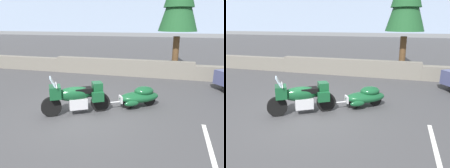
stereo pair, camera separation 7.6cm
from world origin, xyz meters
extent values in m
plane|color=#424244|center=(0.00, 0.00, 0.00)|extent=(80.00, 80.00, 0.00)
cube|color=slate|center=(-8.00, 6.08, 0.41)|extent=(8.00, 0.47, 0.83)
cube|color=slate|center=(0.00, 6.04, 0.47)|extent=(8.00, 0.47, 0.94)
cube|color=#8C9EB7|center=(0.00, 96.06, 8.00)|extent=(240.00, 80.00, 16.00)
cylinder|color=black|center=(-0.93, -0.32, 0.33)|extent=(0.64, 0.46, 0.66)
cylinder|color=black|center=(0.48, 0.53, 0.33)|extent=(0.64, 0.46, 0.66)
cube|color=silver|center=(-0.18, 0.13, 0.38)|extent=(0.74, 0.69, 0.36)
ellipsoid|color=#144C28|center=(-0.26, 0.08, 0.71)|extent=(1.25, 1.00, 0.48)
cube|color=#144C28|center=(-0.80, -0.24, 0.83)|extent=(0.58, 0.63, 0.40)
cube|color=#9EB7C6|center=(-0.84, -0.27, 1.16)|extent=(0.39, 0.47, 0.34)
cube|color=black|center=(-0.01, 0.24, 0.81)|extent=(0.67, 0.60, 0.16)
cube|color=#144C28|center=(0.40, 0.48, 0.91)|extent=(0.48, 0.51, 0.28)
cube|color=#144C28|center=(0.51, 0.20, 0.63)|extent=(0.43, 0.34, 0.32)
cube|color=#144C28|center=(0.20, 0.71, 0.63)|extent=(0.43, 0.34, 0.32)
cylinder|color=silver|center=(-0.76, -0.22, 1.06)|extent=(0.40, 0.62, 0.04)
cylinder|color=silver|center=(-0.88, -0.29, 0.58)|extent=(0.25, 0.19, 0.54)
cylinder|color=black|center=(1.38, 1.07, 0.22)|extent=(0.43, 0.31, 0.44)
cylinder|color=black|center=(2.08, 1.50, 0.22)|extent=(0.43, 0.31, 0.44)
ellipsoid|color=#144C28|center=(1.73, 1.28, 0.38)|extent=(1.64, 1.36, 0.40)
ellipsoid|color=#144C28|center=(1.88, 1.38, 0.60)|extent=(0.91, 0.85, 0.32)
cube|color=silver|center=(1.12, 0.92, 0.36)|extent=(0.22, 0.30, 0.24)
ellipsoid|color=#144C28|center=(1.54, 0.80, 0.28)|extent=(0.52, 0.39, 0.20)
ellipsoid|color=#144C28|center=(1.21, 1.35, 0.28)|extent=(0.52, 0.39, 0.20)
cylinder|color=silver|center=(0.79, 0.72, 0.27)|extent=(0.63, 0.40, 0.05)
cylinder|color=brown|center=(2.95, 7.01, 1.11)|extent=(0.36, 0.36, 2.21)
cube|color=silver|center=(3.86, -1.50, 0.00)|extent=(0.12, 3.60, 0.01)
camera|label=1|loc=(2.80, -6.48, 3.04)|focal=36.13mm
camera|label=2|loc=(2.87, -6.46, 3.04)|focal=36.13mm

